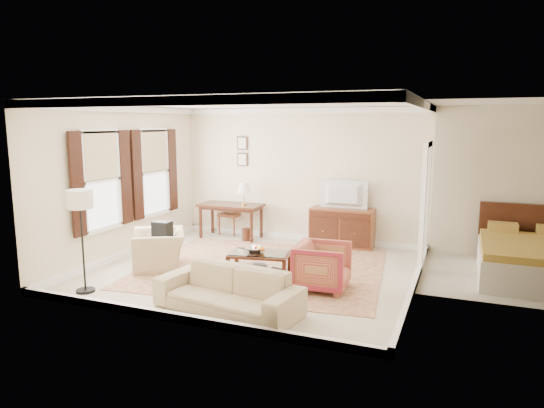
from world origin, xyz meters
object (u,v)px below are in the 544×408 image
Objects in this scene: striped_armchair at (323,264)px; sofa at (228,284)px; tv at (343,186)px; club_armchair at (159,243)px; sideboard at (342,227)px; coffee_table at (259,258)px; writing_desk at (231,209)px.

striped_armchair is 1.66m from sofa.
tv is 3.89m from club_armchair.
striped_armchair reaches higher than sofa.
coffee_table is (-0.80, -2.54, -0.08)m from sideboard.
sideboard is 1.61× the size of striped_armchair.
club_armchair is at bearing 85.36° from striped_armchair.
sideboard is 1.29× the size of club_armchair.
sofa is at bearing 141.13° from striped_armchair.
sideboard is 1.21× the size of coffee_table.
tv is at bearing 72.41° from coffee_table.
coffee_table is 1.59m from sofa.
tv is (0.00, -0.02, 0.88)m from sideboard.
coffee_table is 1.07× the size of club_armchair.
sideboard is 2.78m from striped_armchair.
sideboard is at bearing 100.91° from club_armchair.
writing_desk is at bearing 125.14° from sofa.
writing_desk is 1.39× the size of club_armchair.
sofa is (-0.59, -4.09, -0.89)m from tv.
coffee_table is at bearing -107.46° from sideboard.
sideboard is 0.64× the size of sofa.
tv is at bearing 3.98° from striped_armchair.
striped_armchair is at bearing 97.62° from tv.
tv is 0.93× the size of club_armchair.
tv is 0.47× the size of sofa.
club_armchair is 0.50× the size of sofa.
sofa is at bearing -82.50° from coffee_table.
striped_armchair is 0.80× the size of club_armchair.
coffee_table is 1.19m from striped_armchair.
sofa is (-0.59, -4.11, -0.01)m from sideboard.
sofa is at bearing 21.80° from club_armchair.
club_armchair is (-0.17, -2.53, -0.22)m from writing_desk.
sideboard is at bearing 3.87° from writing_desk.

